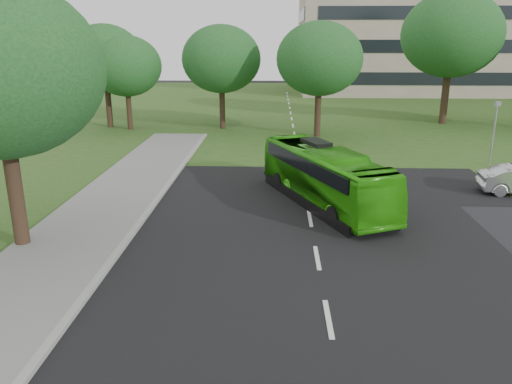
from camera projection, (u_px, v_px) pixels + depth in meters
ground at (322, 285)px, 15.61m from camera, size 160.00×160.00×0.00m
street_surfaces at (291, 141)px, 37.35m from camera, size 120.00×120.00×0.15m
office_building at (444, 1)px, 70.27m from camera, size 40.10×20.10×25.00m
tree_park_a at (126, 66)px, 40.88m from camera, size 5.82×5.82×7.73m
tree_park_b at (221, 59)px, 41.24m from camera, size 6.53×6.53×8.56m
tree_park_c at (320, 59)px, 37.85m from camera, size 6.57×6.57×8.73m
tree_park_d at (452, 35)px, 43.18m from camera, size 8.63×8.63×11.41m
tree_park_f at (105, 58)px, 41.89m from camera, size 6.47×6.47×8.64m
bus at (325, 176)px, 22.99m from camera, size 5.78×9.54×2.63m
camera_pole at (495, 125)px, 29.43m from camera, size 0.39×0.36×3.89m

